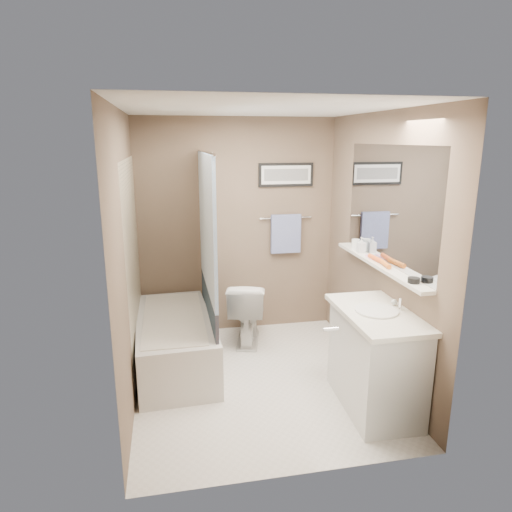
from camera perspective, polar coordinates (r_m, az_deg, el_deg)
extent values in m
plane|color=silver|center=(4.37, 0.39, -15.26)|extent=(2.50, 2.50, 0.00)
cube|color=white|center=(3.80, 0.46, 17.67)|extent=(2.20, 2.50, 0.04)
cube|color=brown|center=(5.10, -2.33, 3.51)|extent=(2.20, 0.04, 2.40)
cube|color=brown|center=(2.78, 5.50, -5.97)|extent=(2.20, 0.04, 2.40)
cube|color=brown|center=(3.86, -15.51, -0.59)|extent=(0.04, 2.50, 2.40)
cube|color=brown|center=(4.26, 14.81, 0.85)|extent=(0.04, 2.50, 2.40)
cube|color=#BDAD8F|center=(4.39, -15.04, -1.46)|extent=(0.02, 1.55, 2.00)
cylinder|color=silver|center=(4.24, -6.39, 12.79)|extent=(0.02, 1.55, 0.02)
cube|color=white|center=(4.30, -6.15, 4.11)|extent=(0.03, 1.45, 1.28)
cube|color=#283A4A|center=(4.52, -5.87, -6.16)|extent=(0.03, 1.45, 0.36)
cube|color=silver|center=(4.06, 16.23, 6.14)|extent=(0.02, 1.60, 1.00)
cube|color=silver|center=(4.13, 15.05, -1.00)|extent=(0.12, 1.60, 0.03)
cylinder|color=silver|center=(5.18, 3.73, 4.78)|extent=(0.60, 0.02, 0.02)
cube|color=#9CACE4|center=(5.19, 3.75, 2.79)|extent=(0.34, 0.05, 0.44)
cube|color=black|center=(5.14, 3.77, 10.10)|extent=(0.62, 0.02, 0.26)
cube|color=white|center=(5.12, 3.81, 10.09)|extent=(0.56, 0.00, 0.20)
cube|color=#595959|center=(5.12, 3.81, 10.09)|extent=(0.50, 0.00, 0.13)
cube|color=silver|center=(3.03, 15.61, -8.71)|extent=(0.80, 0.02, 2.00)
cylinder|color=silver|center=(2.95, 9.34, -9.01)|extent=(0.10, 0.02, 0.02)
cube|color=silver|center=(4.58, -10.13, -10.54)|extent=(0.77, 1.53, 0.50)
cube|color=beige|center=(4.48, -10.27, -7.63)|extent=(0.56, 1.36, 0.02)
imported|color=white|center=(4.99, -1.12, -6.90)|extent=(0.54, 0.76, 0.70)
cube|color=silver|center=(3.94, 14.68, -12.68)|extent=(0.53, 0.92, 0.80)
cube|color=silver|center=(3.77, 14.95, -6.99)|extent=(0.54, 0.96, 0.04)
cylinder|color=silver|center=(3.75, 14.84, -6.61)|extent=(0.34, 0.34, 0.01)
cylinder|color=white|center=(3.83, 17.59, -5.72)|extent=(0.02, 0.02, 0.10)
sphere|color=silver|center=(3.92, 16.88, -5.52)|extent=(0.05, 0.05, 0.05)
cylinder|color=black|center=(3.63, 19.11, -2.88)|extent=(0.09, 0.09, 0.04)
cylinder|color=orange|center=(4.03, 15.79, -0.92)|extent=(0.06, 0.22, 0.04)
cylinder|color=#E65720|center=(4.18, 14.73, -0.30)|extent=(0.05, 0.22, 0.04)
cube|color=pink|center=(4.29, 14.03, -0.13)|extent=(0.04, 0.16, 0.01)
cylinder|color=white|center=(4.56, 12.35, 1.44)|extent=(0.08, 0.08, 0.10)
imported|color=#999999|center=(4.44, 13.03, 1.36)|extent=(0.07, 0.07, 0.15)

